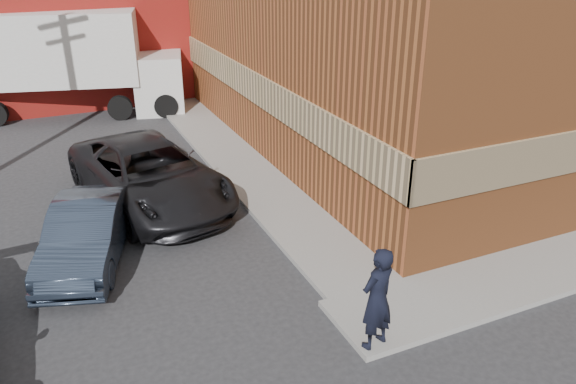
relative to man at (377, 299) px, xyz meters
name	(u,v)px	position (x,y,z in m)	size (l,w,h in m)	color
ground	(340,300)	(0.20, 1.55, -1.08)	(90.00, 90.00, 0.00)	#28282B
sidewalk_west	(226,151)	(0.80, 10.55, -1.02)	(1.80, 18.00, 0.12)	gray
man	(377,299)	(0.00, 0.00, 0.00)	(0.70, 0.46, 1.93)	black
sedan	(87,233)	(-4.20, 5.22, -0.40)	(1.45, 4.15, 1.37)	#2B3647
suv_a	(150,174)	(-2.29, 7.67, -0.24)	(2.81, 6.08, 1.69)	black
box_truck	(77,56)	(-3.03, 17.35, 1.27)	(8.63, 4.39, 4.09)	silver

